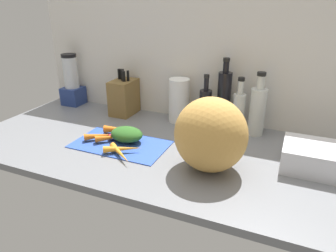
% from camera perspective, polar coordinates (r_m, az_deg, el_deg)
% --- Properties ---
extents(ground_plane, '(1.70, 0.80, 0.03)m').
position_cam_1_polar(ground_plane, '(1.39, -2.46, -3.81)').
color(ground_plane, slate).
extents(wall_back, '(1.70, 0.03, 0.60)m').
position_cam_1_polar(wall_back, '(1.63, 3.33, 11.90)').
color(wall_back, silver).
rests_on(wall_back, ground_plane).
extents(cutting_board, '(0.42, 0.24, 0.01)m').
position_cam_1_polar(cutting_board, '(1.39, -8.75, -3.26)').
color(cutting_board, '#2D51B7').
rests_on(cutting_board, ground_plane).
extents(carrot_0, '(0.15, 0.10, 0.03)m').
position_cam_1_polar(carrot_0, '(1.30, -8.31, -4.17)').
color(carrot_0, orange).
rests_on(carrot_0, cutting_board).
extents(carrot_1, '(0.10, 0.10, 0.03)m').
position_cam_1_polar(carrot_1, '(1.41, -6.29, -1.92)').
color(carrot_1, red).
rests_on(carrot_1, cutting_board).
extents(carrot_2, '(0.16, 0.08, 0.04)m').
position_cam_1_polar(carrot_2, '(1.47, -8.81, -0.69)').
color(carrot_2, orange).
rests_on(carrot_2, cutting_board).
extents(carrot_3, '(0.10, 0.11, 0.02)m').
position_cam_1_polar(carrot_3, '(1.44, -8.35, -1.49)').
color(carrot_3, '#B2264C').
rests_on(carrot_3, cutting_board).
extents(carrot_4, '(0.13, 0.10, 0.04)m').
position_cam_1_polar(carrot_4, '(1.42, -6.73, -1.60)').
color(carrot_4, '#B2264C').
rests_on(carrot_4, cutting_board).
extents(carrot_5, '(0.13, 0.11, 0.03)m').
position_cam_1_polar(carrot_5, '(1.41, -10.48, -2.08)').
color(carrot_5, orange).
rests_on(carrot_5, cutting_board).
extents(carrot_6, '(0.13, 0.11, 0.03)m').
position_cam_1_polar(carrot_6, '(1.44, -12.46, -1.76)').
color(carrot_6, orange).
rests_on(carrot_6, cutting_board).
extents(carrot_7, '(0.15, 0.12, 0.03)m').
position_cam_1_polar(carrot_7, '(1.27, -8.80, -5.00)').
color(carrot_7, orange).
rests_on(carrot_7, cutting_board).
extents(carrot_greens_pile, '(0.15, 0.11, 0.06)m').
position_cam_1_polar(carrot_greens_pile, '(1.39, -7.61, -1.51)').
color(carrot_greens_pile, '#2D6023').
rests_on(carrot_greens_pile, cutting_board).
extents(winter_squash, '(0.27, 0.25, 0.28)m').
position_cam_1_polar(winter_squash, '(1.14, 7.85, -1.62)').
color(winter_squash, gold).
rests_on(winter_squash, ground_plane).
extents(knife_block, '(0.11, 0.16, 0.24)m').
position_cam_1_polar(knife_block, '(1.72, -8.11, 5.37)').
color(knife_block, brown).
rests_on(knife_block, ground_plane).
extents(blender_appliance, '(0.11, 0.11, 0.30)m').
position_cam_1_polar(blender_appliance, '(1.94, -17.28, 7.56)').
color(blender_appliance, navy).
rests_on(blender_appliance, ground_plane).
extents(paper_towel_roll, '(0.11, 0.11, 0.23)m').
position_cam_1_polar(paper_towel_roll, '(1.59, 2.21, 4.69)').
color(paper_towel_roll, white).
rests_on(paper_towel_roll, ground_plane).
extents(bottle_0, '(0.06, 0.06, 0.27)m').
position_cam_1_polar(bottle_0, '(1.54, 6.86, 3.47)').
color(bottle_0, black).
rests_on(bottle_0, ground_plane).
extents(bottle_1, '(0.07, 0.07, 0.34)m').
position_cam_1_polar(bottle_1, '(1.53, 10.23, 4.91)').
color(bottle_1, black).
rests_on(bottle_1, ground_plane).
extents(bottle_2, '(0.06, 0.06, 0.27)m').
position_cam_1_polar(bottle_2, '(1.50, 12.86, 2.69)').
color(bottle_2, silver).
rests_on(bottle_2, ground_plane).
extents(bottle_3, '(0.07, 0.07, 0.30)m').
position_cam_1_polar(bottle_3, '(1.49, 16.15, 2.87)').
color(bottle_3, silver).
rests_on(bottle_3, ground_plane).
extents(dish_rack, '(0.22, 0.20, 0.09)m').
position_cam_1_polar(dish_rack, '(1.29, 25.14, -5.24)').
color(dish_rack, silver).
rests_on(dish_rack, ground_plane).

